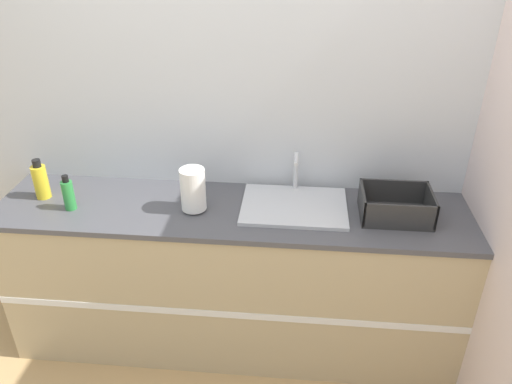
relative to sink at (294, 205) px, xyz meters
The scene contains 9 objects.
ground_plane 1.05m from the sink, 135.35° to the right, with size 12.00×12.00×0.00m, color tan.
wall_back 0.55m from the sink, 140.34° to the left, with size 4.88×0.06×2.60m.
wall_right 1.01m from the sink, ahead, with size 0.06×2.56×2.60m.
counter_cabinet 0.58m from the sink, behind, with size 2.51×0.58×0.93m.
sink is the anchor object (origin of this frame).
paper_towel_roll 0.53m from the sink, behind, with size 0.13×0.13×0.23m.
dish_rack 0.52m from the sink, ahead, with size 0.35×0.27×0.14m.
bottle_green 1.17m from the sink, behind, with size 0.06×0.06×0.19m.
bottle_yellow 1.36m from the sink, behind, with size 0.08×0.08×0.22m.
Camera 1 is at (0.34, -1.94, 2.29)m, focal length 35.00 mm.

